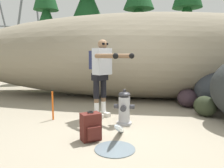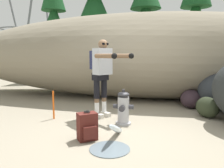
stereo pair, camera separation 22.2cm
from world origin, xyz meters
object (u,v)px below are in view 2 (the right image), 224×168
at_px(survey_stake, 53,105).
at_px(boulder_small, 191,99).
at_px(utility_worker, 102,69).
at_px(boulder_outlier, 207,107).
at_px(fire_hydrant, 123,109).
at_px(spare_backpack, 87,127).

bearing_deg(survey_stake, boulder_small, 29.04).
height_order(utility_worker, boulder_outlier, utility_worker).
relative_size(fire_hydrant, spare_backpack, 1.47).
relative_size(utility_worker, spare_backpack, 3.56).
bearing_deg(boulder_outlier, boulder_small, 104.69).
xyz_separation_m(fire_hydrant, spare_backpack, (-0.43, -0.91, -0.10)).
bearing_deg(survey_stake, fire_hydrant, -2.18).
distance_m(boulder_outlier, survey_stake, 3.31).
height_order(fire_hydrant, utility_worker, utility_worker).
xyz_separation_m(boulder_small, boulder_outlier, (0.22, -0.85, -0.01)).
bearing_deg(spare_backpack, boulder_outlier, 92.73).
xyz_separation_m(utility_worker, survey_stake, (-0.98, -0.35, -0.76)).
xyz_separation_m(spare_backpack, boulder_outlier, (2.13, 1.78, 0.01)).
bearing_deg(fire_hydrant, spare_backpack, -115.24).
relative_size(boulder_outlier, survey_stake, 0.90).
distance_m(spare_backpack, boulder_small, 3.25).
xyz_separation_m(utility_worker, boulder_outlier, (2.23, 0.46, -0.83)).
distance_m(utility_worker, boulder_outlier, 2.43).
bearing_deg(fire_hydrant, boulder_small, 49.19).
bearing_deg(boulder_small, fire_hydrant, -130.81).
distance_m(utility_worker, survey_stake, 1.29).
relative_size(boulder_small, boulder_outlier, 1.19).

